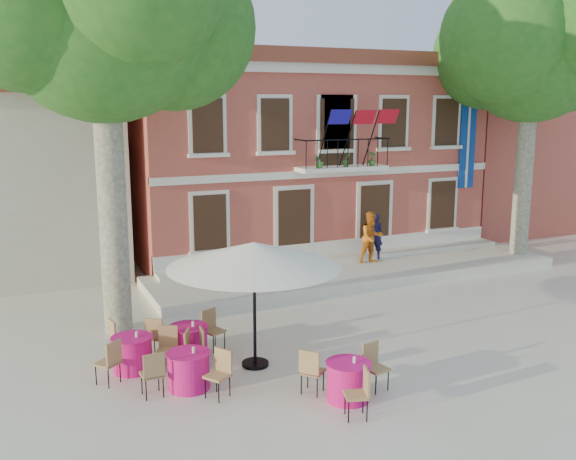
# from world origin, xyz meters

# --- Properties ---
(ground) EXTENTS (90.00, 90.00, 0.00)m
(ground) POSITION_xyz_m (0.00, 0.00, 0.00)
(ground) COLOR beige
(ground) RESTS_ON ground
(main_building) EXTENTS (13.50, 9.59, 7.50)m
(main_building) POSITION_xyz_m (2.00, 9.99, 3.78)
(main_building) COLOR #B45241
(main_building) RESTS_ON ground
(neighbor_east) EXTENTS (9.40, 9.40, 6.40)m
(neighbor_east) POSITION_xyz_m (14.00, 11.00, 3.22)
(neighbor_east) COLOR #B45241
(neighbor_east) RESTS_ON ground
(terrace) EXTENTS (14.00, 3.40, 0.30)m
(terrace) POSITION_xyz_m (2.00, 4.40, 0.15)
(terrace) COLOR silver
(terrace) RESTS_ON ground
(plane_tree_west) EXTENTS (5.40, 5.40, 10.61)m
(plane_tree_west) POSITION_xyz_m (-6.19, 2.26, 7.81)
(plane_tree_west) COLOR #A59E84
(plane_tree_west) RESTS_ON ground
(plane_tree_east) EXTENTS (5.20, 5.20, 10.21)m
(plane_tree_east) POSITION_xyz_m (8.44, 3.81, 7.53)
(plane_tree_east) COLOR #A59E84
(plane_tree_east) RESTS_ON ground
(patio_umbrella) EXTENTS (3.76, 3.76, 2.79)m
(patio_umbrella) POSITION_xyz_m (-3.80, -1.26, 2.51)
(patio_umbrella) COLOR black
(patio_umbrella) RESTS_ON ground
(pedestrian_navy) EXTENTS (0.70, 0.57, 1.64)m
(pedestrian_navy) POSITION_xyz_m (3.11, 5.14, 1.12)
(pedestrian_navy) COLOR black
(pedestrian_navy) RESTS_ON terrace
(pedestrian_orange) EXTENTS (0.87, 0.69, 1.77)m
(pedestrian_orange) POSITION_xyz_m (2.74, 4.73, 1.19)
(pedestrian_orange) COLOR #CD6918
(pedestrian_orange) RESTS_ON terrace
(cafe_table_0) EXTENTS (1.86, 1.72, 0.95)m
(cafe_table_0) POSITION_xyz_m (-5.04, -0.29, 0.43)
(cafe_table_0) COLOR #C01276
(cafe_table_0) RESTS_ON ground
(cafe_table_1) EXTENTS (1.78, 1.83, 0.95)m
(cafe_table_1) POSITION_xyz_m (-2.73, -3.54, 0.43)
(cafe_table_1) COLOR #C01276
(cafe_table_1) RESTS_ON ground
(cafe_table_2) EXTENTS (1.67, 1.87, 0.95)m
(cafe_table_2) POSITION_xyz_m (-5.44, -1.80, 0.43)
(cafe_table_2) COLOR #C01276
(cafe_table_2) RESTS_ON ground
(cafe_table_3) EXTENTS (1.85, 1.74, 0.95)m
(cafe_table_3) POSITION_xyz_m (-6.33, -0.45, 0.43)
(cafe_table_3) COLOR #C01276
(cafe_table_3) RESTS_ON ground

